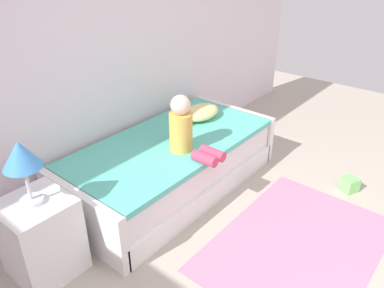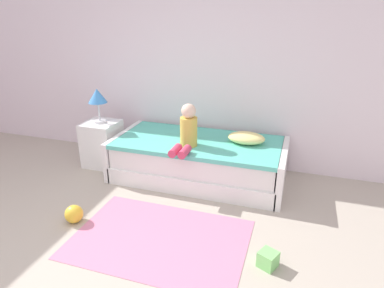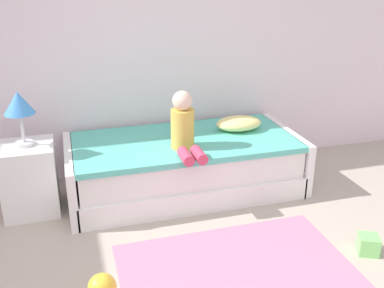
{
  "view_description": "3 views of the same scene",
  "coord_description": "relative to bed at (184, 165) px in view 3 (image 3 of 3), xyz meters",
  "views": [
    {
      "loc": [
        -1.59,
        -0.05,
        2.08
      ],
      "look_at": [
        0.59,
        1.75,
        0.55
      ],
      "focal_mm": 34.63,
      "sensor_mm": 36.0,
      "label": 1
    },
    {
      "loc": [
        1.7,
        -1.66,
        1.98
      ],
      "look_at": [
        0.59,
        1.75,
        0.55
      ],
      "focal_mm": 31.59,
      "sensor_mm": 36.0,
      "label": 2
    },
    {
      "loc": [
        -0.39,
        -1.61,
        1.95
      ],
      "look_at": [
        0.59,
        1.75,
        0.55
      ],
      "focal_mm": 41.56,
      "sensor_mm": 36.0,
      "label": 3
    }
  ],
  "objects": [
    {
      "name": "toy_ball",
      "position": [
        -0.89,
        -1.31,
        -0.16
      ],
      "size": [
        0.18,
        0.18,
        0.18
      ],
      "primitive_type": "sphere",
      "color": "yellow",
      "rests_on": "ground"
    },
    {
      "name": "table_lamp",
      "position": [
        -1.35,
        -0.02,
        0.69
      ],
      "size": [
        0.24,
        0.24,
        0.45
      ],
      "color": "silver",
      "rests_on": "nightstand"
    },
    {
      "name": "area_rug",
      "position": [
        0.03,
        -1.3,
        -0.24
      ],
      "size": [
        1.6,
        1.1,
        0.01
      ],
      "primitive_type": "cube",
      "color": "pink",
      "rests_on": "ground"
    },
    {
      "name": "child_figure",
      "position": [
        -0.06,
        -0.23,
        0.46
      ],
      "size": [
        0.2,
        0.51,
        0.5
      ],
      "color": "gold",
      "rests_on": "bed"
    },
    {
      "name": "toy_block",
      "position": [
        1.02,
        -1.35,
        -0.18
      ],
      "size": [
        0.19,
        0.19,
        0.14
      ],
      "primitive_type": "cube",
      "rotation": [
        0.0,
        0.0,
        2.7
      ],
      "color": "#7FD872",
      "rests_on": "ground"
    },
    {
      "name": "bed",
      "position": [
        0.0,
        0.0,
        0.0
      ],
      "size": [
        2.11,
        1.0,
        0.5
      ],
      "color": "white",
      "rests_on": "ground"
    },
    {
      "name": "nightstand",
      "position": [
        -1.35,
        -0.02,
        0.05
      ],
      "size": [
        0.44,
        0.44,
        0.6
      ],
      "primitive_type": "cube",
      "color": "white",
      "rests_on": "ground"
    },
    {
      "name": "pillow",
      "position": [
        0.57,
        0.1,
        0.32
      ],
      "size": [
        0.44,
        0.3,
        0.13
      ],
      "primitive_type": "ellipsoid",
      "color": "#F2E58C",
      "rests_on": "bed"
    },
    {
      "name": "wall_rear",
      "position": [
        -0.59,
        0.6,
        1.2
      ],
      "size": [
        7.2,
        0.1,
        2.9
      ],
      "primitive_type": "cube",
      "color": "white",
      "rests_on": "ground"
    }
  ]
}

